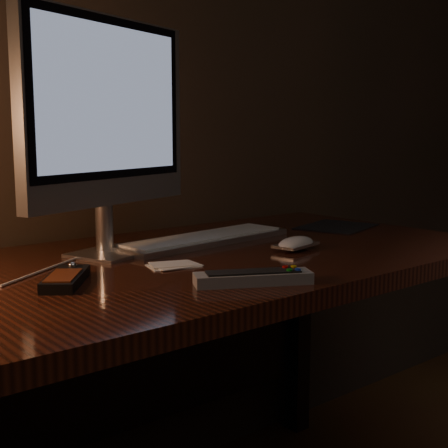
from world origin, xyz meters
TOP-DOWN VIEW (x-y plane):
  - desk at (0.00, 1.93)m, footprint 1.60×0.75m
  - monitor at (-0.07, 1.98)m, footprint 0.48×0.20m
  - keyboard at (0.19, 1.98)m, footprint 0.50×0.19m
  - mousepad at (0.64, 1.93)m, footprint 0.26×0.23m
  - mouse at (0.29, 1.76)m, footprint 0.13×0.08m
  - media_remote at (-0.27, 1.80)m, footprint 0.15×0.16m
  - tv_remote at (-0.00, 1.58)m, footprint 0.22×0.15m
  - papers at (-0.03, 1.80)m, footprint 0.12×0.09m
  - cable at (-0.11, 1.93)m, footprint 0.50×0.20m

SIDE VIEW (x-z plane):
  - desk at x=0.00m, z-range 0.25..1.00m
  - mousepad at x=0.64m, z-range 0.75..0.75m
  - cable at x=-0.11m, z-range 0.75..0.75m
  - papers at x=-0.03m, z-range 0.75..0.76m
  - keyboard at x=0.19m, z-range 0.75..0.77m
  - media_remote at x=-0.27m, z-range 0.75..0.78m
  - mouse at x=0.29m, z-range 0.75..0.77m
  - tv_remote at x=0.00m, z-range 0.75..0.78m
  - monitor at x=-0.07m, z-range 0.80..1.32m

